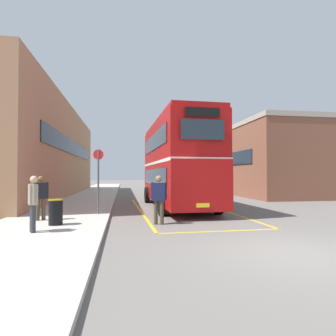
% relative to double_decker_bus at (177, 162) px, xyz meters
% --- Properties ---
extents(ground_plane, '(135.60, 135.60, 0.00)m').
position_rel_double_decker_bus_xyz_m(ground_plane, '(1.00, 4.84, -2.51)').
color(ground_plane, '#66605B').
extents(sidewalk_left, '(4.00, 57.60, 0.14)m').
position_rel_double_decker_bus_xyz_m(sidewalk_left, '(-5.50, 7.24, -2.44)').
color(sidewalk_left, '#B2ADA3').
rests_on(sidewalk_left, ground).
extents(brick_building_left, '(5.46, 25.78, 7.37)m').
position_rel_double_decker_bus_xyz_m(brick_building_left, '(-9.80, 9.39, 1.17)').
color(brick_building_left, '#AD7A56').
rests_on(brick_building_left, ground).
extents(depot_building_right, '(6.47, 17.94, 6.14)m').
position_rel_double_decker_bus_xyz_m(depot_building_right, '(9.67, 11.09, 0.56)').
color(depot_building_right, brown).
rests_on(depot_building_right, ground).
extents(double_decker_bus, '(3.11, 9.76, 4.75)m').
position_rel_double_decker_bus_xyz_m(double_decker_bus, '(0.00, 0.00, 0.00)').
color(double_decker_bus, black).
rests_on(double_decker_bus, ground).
extents(single_deck_bus, '(3.57, 8.32, 3.02)m').
position_rel_double_decker_bus_xyz_m(single_deck_bus, '(4.96, 15.28, -0.87)').
color(single_deck_bus, black).
rests_on(single_deck_bus, ground).
extents(pedestrian_boarding, '(0.57, 0.38, 1.79)m').
position_rel_double_decker_bus_xyz_m(pedestrian_boarding, '(-1.63, -5.19, -1.46)').
color(pedestrian_boarding, '#473828').
rests_on(pedestrian_boarding, ground).
extents(pedestrian_waiting_near, '(0.51, 0.43, 1.64)m').
position_rel_double_decker_bus_xyz_m(pedestrian_waiting_near, '(-5.95, -4.44, -1.43)').
color(pedestrian_waiting_near, '#473828').
rests_on(pedestrian_waiting_near, sidewalk_left).
extents(pedestrian_waiting_far, '(0.39, 0.52, 1.66)m').
position_rel_double_decker_bus_xyz_m(pedestrian_waiting_far, '(-5.56, -6.71, -1.42)').
color(pedestrian_waiting_far, '#2D2D38').
rests_on(pedestrian_waiting_far, sidewalk_left).
extents(litter_bin, '(0.48, 0.48, 0.86)m').
position_rel_double_decker_bus_xyz_m(litter_bin, '(-5.17, -5.55, -1.94)').
color(litter_bin, black).
rests_on(litter_bin, sidewalk_left).
extents(bus_stop_sign, '(0.44, 0.08, 2.77)m').
position_rel_double_decker_bus_xyz_m(bus_stop_sign, '(-4.00, -3.03, -0.71)').
color(bus_stop_sign, '#4C4C51').
rests_on(bus_stop_sign, sidewalk_left).
extents(bay_marking_yellow, '(4.61, 11.81, 0.01)m').
position_rel_double_decker_bus_xyz_m(bay_marking_yellow, '(0.03, -1.86, -2.51)').
color(bay_marking_yellow, gold).
rests_on(bay_marking_yellow, ground).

